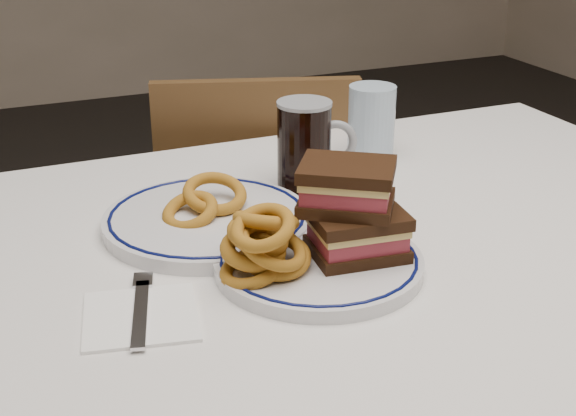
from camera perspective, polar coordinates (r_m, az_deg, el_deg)
name	(u,v)px	position (r m, az deg, el deg)	size (l,w,h in m)	color
dining_table	(337,306)	(1.12, 3.51, -6.99)	(1.27, 0.87, 0.75)	white
chair_far	(256,243)	(1.72, -2.29, -2.48)	(0.49, 0.49, 0.84)	#4C3218
main_plate	(318,262)	(0.98, 2.18, -3.87)	(0.26, 0.26, 0.02)	silver
reuben_sandwich	(352,210)	(0.97, 4.58, -0.13)	(0.14, 0.14, 0.11)	black
onion_rings_main	(263,244)	(0.93, -1.78, -2.55)	(0.11, 0.11, 0.10)	brown
ketchup_ramekin	(266,227)	(1.01, -1.58, -1.38)	(0.06, 0.06, 0.04)	silver
beer_mug	(306,145)	(1.20, 1.29, 4.51)	(0.12, 0.08, 0.14)	black
water_glass	(371,122)	(1.34, 5.95, 6.08)	(0.08, 0.08, 0.12)	#ACC5DE
far_plate	(208,220)	(1.09, -5.75, -0.84)	(0.28, 0.28, 0.02)	silver
onion_rings_far	(204,201)	(1.10, -5.98, 0.49)	(0.13, 0.11, 0.06)	brown
napkin_fork	(141,314)	(0.90, -10.42, -7.45)	(0.15, 0.17, 0.01)	white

